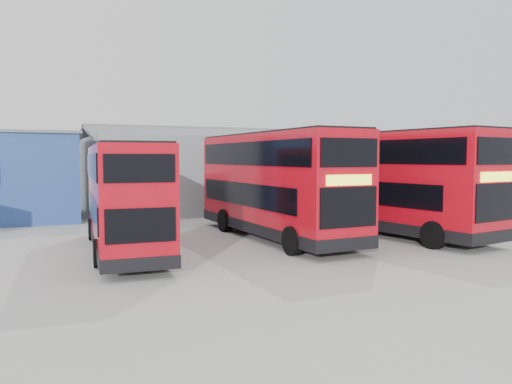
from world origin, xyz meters
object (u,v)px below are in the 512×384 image
(double_decker_centre, at_px, (274,186))
(single_decker_blue, at_px, (472,194))
(maintenance_shed, at_px, (286,171))
(double_decker_left, at_px, (125,199))
(double_decker_right, at_px, (384,184))

(double_decker_centre, distance_m, single_decker_blue, 12.14)
(maintenance_shed, distance_m, double_decker_left, 21.61)
(maintenance_shed, height_order, single_decker_blue, maintenance_shed)
(double_decker_left, relative_size, double_decker_right, 0.85)
(double_decker_left, distance_m, double_decker_centre, 6.82)
(double_decker_left, distance_m, single_decker_blue, 18.92)
(double_decker_right, bearing_deg, single_decker_blue, -0.68)
(double_decker_left, relative_size, double_decker_centre, 0.88)
(double_decker_right, height_order, single_decker_blue, double_decker_right)
(maintenance_shed, xyz_separation_m, double_decker_left, (-15.26, -15.30, -0.53))
(double_decker_left, bearing_deg, maintenance_shed, -130.30)
(single_decker_blue, bearing_deg, double_decker_right, 3.28)
(double_decker_right, bearing_deg, maintenance_shed, 71.58)
(double_decker_left, distance_m, double_decker_right, 12.18)
(maintenance_shed, height_order, double_decker_centre, maintenance_shed)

